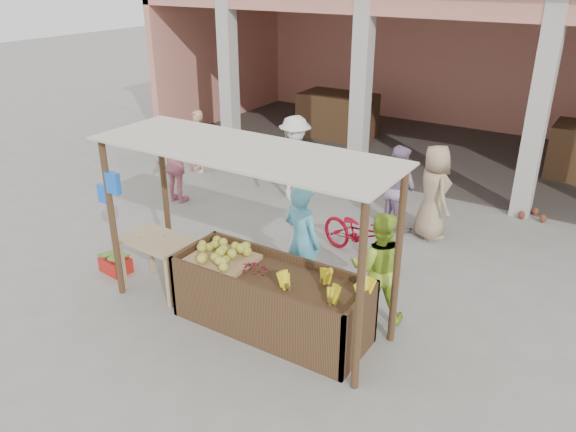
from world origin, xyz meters
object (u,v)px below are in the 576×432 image
Objects in this scene: red_crate at (116,265)px; motorcycle at (361,234)px; fruit_stall at (271,302)px; side_table at (157,247)px; vendor_blue at (302,238)px; vendor_green at (379,265)px.

red_crate is 3.93m from motorcycle.
fruit_stall is 5.68× the size of red_crate.
side_table is 1.10m from red_crate.
vendor_blue is at bearing 25.69° from red_crate.
fruit_stall is at bearing 16.94° from vendor_green.
red_crate is (-2.90, -0.07, -0.28)m from fruit_stall.
red_crate is 0.28× the size of vendor_green.
vendor_blue reaches higher than vendor_green.
side_table is at bearing -6.18° from vendor_green.
fruit_stall reaches higher than red_crate.
motorcycle reaches higher than side_table.
side_table is 2.11m from vendor_blue.
side_table is at bearing -178.47° from fruit_stall.
vendor_green is (1.07, 0.95, 0.42)m from fruit_stall.
vendor_blue reaches higher than fruit_stall.
side_table is at bearing 156.28° from motorcycle.
motorcycle is at bearing 45.19° from red_crate.
side_table reaches higher than red_crate.
side_table is 0.61× the size of motorcycle.
side_table is 0.64× the size of vendor_green.
red_crate is 0.25× the size of vendor_blue.
vendor_blue is 1.07× the size of motorcycle.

